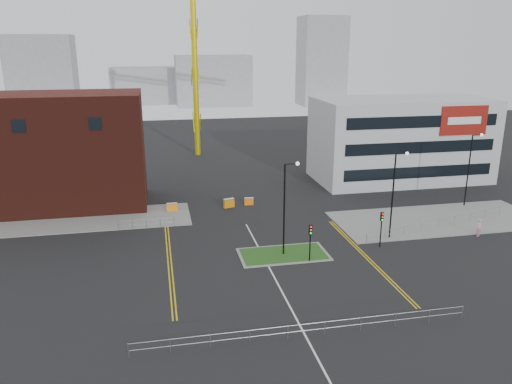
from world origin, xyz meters
TOP-DOWN VIEW (x-y plane):
  - ground at (0.00, 0.00)m, footprint 200.00×200.00m
  - pavement_left at (-20.00, 22.00)m, footprint 28.00×8.00m
  - pavement_right at (22.00, 14.00)m, footprint 24.00×10.00m
  - island_kerb at (2.00, 8.00)m, footprint 8.60×4.60m
  - grass_island at (2.00, 8.00)m, footprint 8.00×4.00m
  - brick_building at (-22.97, 28.00)m, footprint 24.20×10.07m
  - office_block at (26.01, 31.97)m, footprint 25.00×12.20m
  - tower_crane at (3.39, 52.59)m, footprint 48.79×22.54m
  - streetlamp_island at (2.22, 8.00)m, footprint 1.46×0.36m
  - streetlamp_right_near at (14.22, 10.00)m, footprint 1.46×0.36m
  - streetlamp_right_far at (28.22, 18.00)m, footprint 1.46×0.36m
  - traffic_light_island at (4.00, 5.98)m, footprint 0.28×0.33m
  - traffic_light_right at (12.00, 7.98)m, footprint 0.28×0.33m
  - railing_front at (0.00, -6.00)m, footprint 24.05×0.05m
  - railing_left at (-11.00, 18.00)m, footprint 6.05×0.05m
  - railing_right at (20.50, 11.50)m, footprint 19.05×5.05m
  - centre_line at (0.00, 2.00)m, footprint 0.15×30.00m
  - yellow_left_a at (-9.00, 10.00)m, footprint 0.12×24.00m
  - yellow_left_b at (-8.70, 10.00)m, footprint 0.12×24.00m
  - yellow_right_a at (9.50, 6.00)m, footprint 0.12×20.00m
  - yellow_right_b at (9.80, 6.00)m, footprint 0.12×20.00m
  - skyline_a at (-40.00, 120.00)m, footprint 18.00×12.00m
  - skyline_b at (10.00, 130.00)m, footprint 24.00×12.00m
  - skyline_c at (45.00, 125.00)m, footprint 14.00×12.00m
  - skyline_d at (-8.00, 140.00)m, footprint 30.00×12.00m
  - pedestrian at (23.51, 8.60)m, footprint 0.83×0.75m
  - barrier_left at (-8.00, 23.23)m, footprint 1.28×0.43m
  - barrier_mid at (1.63, 23.95)m, footprint 1.13×0.41m
  - barrier_right at (-1.00, 23.44)m, footprint 1.42×0.85m

SIDE VIEW (x-z plane):
  - ground at x=0.00m, z-range 0.00..0.00m
  - centre_line at x=0.00m, z-range 0.00..0.01m
  - yellow_left_a at x=-9.00m, z-range 0.00..0.01m
  - yellow_left_b at x=-8.70m, z-range 0.00..0.01m
  - yellow_right_a at x=9.50m, z-range 0.00..0.01m
  - yellow_right_b at x=9.80m, z-range 0.00..0.01m
  - island_kerb at x=2.00m, z-range 0.00..0.08m
  - pavement_left at x=-20.00m, z-range 0.00..0.12m
  - pavement_right at x=22.00m, z-range 0.00..0.12m
  - grass_island at x=2.00m, z-range 0.00..0.12m
  - barrier_mid at x=1.63m, z-range 0.04..0.98m
  - barrier_left at x=-8.00m, z-range 0.05..1.12m
  - barrier_right at x=-1.00m, z-range 0.05..1.19m
  - railing_left at x=-11.00m, z-range 0.19..1.29m
  - railing_right at x=20.50m, z-range 0.23..1.33m
  - railing_front at x=0.00m, z-range 0.23..1.33m
  - pedestrian at x=23.51m, z-range 0.00..1.90m
  - traffic_light_island at x=4.00m, z-range 0.74..4.39m
  - traffic_light_right at x=12.00m, z-range 0.74..4.39m
  - streetlamp_island at x=2.22m, z-range 0.82..10.00m
  - streetlamp_right_near at x=14.22m, z-range 0.82..10.00m
  - streetlamp_right_far at x=28.22m, z-range 0.82..10.00m
  - skyline_d at x=-8.00m, z-range 0.00..12.00m
  - office_block at x=26.01m, z-range 0.00..12.00m
  - brick_building at x=-22.97m, z-range -0.27..13.97m
  - skyline_b at x=10.00m, z-range 0.00..16.00m
  - skyline_a at x=-40.00m, z-range 0.00..22.00m
  - skyline_c at x=45.00m, z-range 0.00..28.00m
  - tower_crane at x=3.39m, z-range 7.06..43.91m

